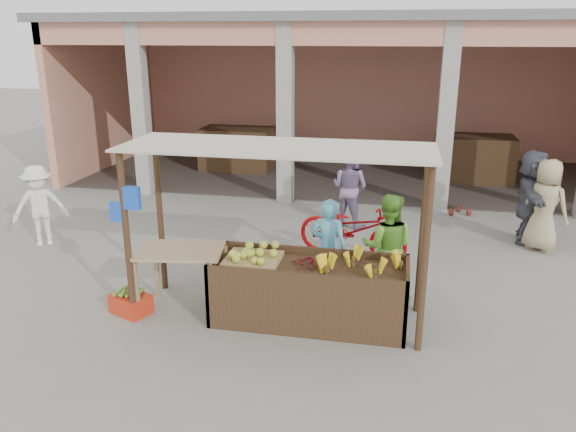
% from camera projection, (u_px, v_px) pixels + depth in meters
% --- Properties ---
extents(ground, '(60.00, 60.00, 0.00)m').
position_uv_depth(ground, '(273.00, 317.00, 7.77)').
color(ground, gray).
rests_on(ground, ground).
extents(market_building, '(14.40, 6.40, 4.20)m').
position_uv_depth(market_building, '(348.00, 74.00, 15.25)').
color(market_building, '#E08C75').
rests_on(market_building, ground).
extents(fruit_stall, '(2.60, 0.95, 0.80)m').
position_uv_depth(fruit_stall, '(309.00, 294.00, 7.55)').
color(fruit_stall, '#46311C').
rests_on(fruit_stall, ground).
extents(stall_awning, '(4.09, 1.35, 2.39)m').
position_uv_depth(stall_awning, '(272.00, 178.00, 7.22)').
color(stall_awning, '#46311C').
rests_on(stall_awning, ground).
extents(banana_heap, '(1.08, 0.59, 0.20)m').
position_uv_depth(banana_heap, '(362.00, 264.00, 7.27)').
color(banana_heap, yellow).
rests_on(banana_heap, fruit_stall).
extents(melon_tray, '(0.74, 0.64, 0.20)m').
position_uv_depth(melon_tray, '(253.00, 255.00, 7.58)').
color(melon_tray, '#A58755').
rests_on(melon_tray, fruit_stall).
extents(berry_heap, '(0.45, 0.37, 0.14)m').
position_uv_depth(berry_heap, '(309.00, 261.00, 7.42)').
color(berry_heap, maroon).
rests_on(berry_heap, fruit_stall).
extents(side_table, '(1.26, 0.94, 0.93)m').
position_uv_depth(side_table, '(181.00, 259.00, 7.71)').
color(side_table, tan).
rests_on(side_table, ground).
extents(papaya_pile, '(0.66, 0.38, 0.19)m').
position_uv_depth(papaya_pile, '(180.00, 243.00, 7.63)').
color(papaya_pile, '#52862B').
rests_on(papaya_pile, side_table).
extents(red_crate, '(0.63, 0.55, 0.27)m').
position_uv_depth(red_crate, '(131.00, 304.00, 7.86)').
color(red_crate, red).
rests_on(red_crate, ground).
extents(plantain_bundle, '(0.39, 0.27, 0.08)m').
position_uv_depth(plantain_bundle, '(130.00, 292.00, 7.81)').
color(plantain_bundle, olive).
rests_on(plantain_bundle, red_crate).
extents(produce_sacks, '(0.83, 0.78, 0.63)m').
position_uv_depth(produce_sacks, '(461.00, 201.00, 12.10)').
color(produce_sacks, maroon).
rests_on(produce_sacks, ground).
extents(vendor_blue, '(0.68, 0.56, 1.62)m').
position_uv_depth(vendor_blue, '(329.00, 246.00, 8.15)').
color(vendor_blue, '#60C5ED').
rests_on(vendor_blue, ground).
extents(vendor_green, '(0.82, 0.50, 1.68)m').
position_uv_depth(vendor_green, '(388.00, 244.00, 8.12)').
color(vendor_green, '#70BE3A').
rests_on(vendor_green, ground).
extents(motorcycle, '(1.24, 2.18, 1.08)m').
position_uv_depth(motorcycle, '(352.00, 228.00, 9.70)').
color(motorcycle, '#9C070A').
rests_on(motorcycle, ground).
extents(shopper_a, '(1.15, 1.02, 1.62)m').
position_uv_depth(shopper_a, '(39.00, 203.00, 10.23)').
color(shopper_a, white).
rests_on(shopper_a, ground).
extents(shopper_c, '(1.06, 1.00, 1.85)m').
position_uv_depth(shopper_c, '(546.00, 200.00, 9.95)').
color(shopper_c, tan).
rests_on(shopper_c, ground).
extents(shopper_d, '(1.03, 1.81, 1.85)m').
position_uv_depth(shopper_d, '(531.00, 194.00, 10.33)').
color(shopper_d, '#4C4E5A').
rests_on(shopper_d, ground).
extents(shopper_f, '(0.99, 0.81, 1.76)m').
position_uv_depth(shopper_f, '(350.00, 184.00, 11.23)').
color(shopper_f, gray).
rests_on(shopper_f, ground).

